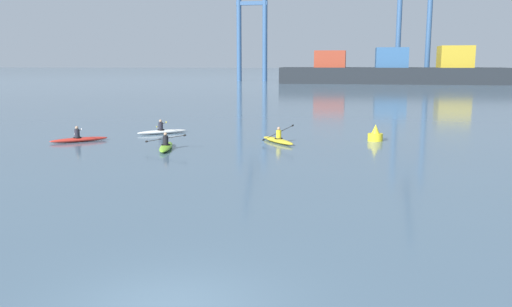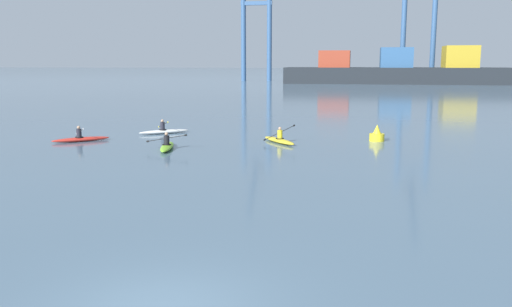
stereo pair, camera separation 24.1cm
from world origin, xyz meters
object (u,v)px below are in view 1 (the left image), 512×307
(gantry_crane_west_mid, at_px, (415,5))
(kayak_lime, at_px, (166,146))
(kayak_red, at_px, (79,139))
(kayak_white, at_px, (162,131))
(kayak_yellow, at_px, (278,140))
(gantry_crane_west, at_px, (252,17))
(container_barge, at_px, (392,71))
(channel_buoy, at_px, (375,135))

(gantry_crane_west_mid, xyz_separation_m, kayak_lime, (-23.36, -103.60, -17.40))
(kayak_red, xyz_separation_m, kayak_white, (3.64, 4.37, 0.00))
(kayak_red, bearing_deg, kayak_yellow, 8.51)
(gantry_crane_west, distance_m, kayak_lime, 105.75)
(container_barge, height_order, channel_buoy, container_barge)
(gantry_crane_west, bearing_deg, channel_buoy, -74.99)
(gantry_crane_west, relative_size, kayak_lime, 9.42)
(gantry_crane_west, height_order, kayak_yellow, gantry_crane_west)
(kayak_lime, bearing_deg, kayak_white, 112.03)
(gantry_crane_west_mid, xyz_separation_m, channel_buoy, (-11.94, -98.31, -17.21))
(channel_buoy, distance_m, kayak_yellow, 5.99)
(kayak_yellow, bearing_deg, kayak_white, 162.34)
(channel_buoy, relative_size, kayak_red, 0.34)
(gantry_crane_west_mid, bearing_deg, kayak_lime, -102.71)
(kayak_white, relative_size, kayak_lime, 0.88)
(gantry_crane_west_mid, distance_m, kayak_lime, 107.61)
(container_barge, height_order, kayak_white, container_barge)
(kayak_white, bearing_deg, container_barge, 76.77)
(gantry_crane_west, xyz_separation_m, gantry_crane_west_mid, (38.30, 0.02, 2.19))
(kayak_white, bearing_deg, kayak_yellow, -17.66)
(container_barge, height_order, gantry_crane_west, gantry_crane_west)
(channel_buoy, relative_size, kayak_lime, 0.29)
(kayak_yellow, xyz_separation_m, kayak_red, (-11.81, -1.77, 0.00))
(container_barge, height_order, kayak_lime, container_barge)
(gantry_crane_west_mid, distance_m, channel_buoy, 100.52)
(channel_buoy, relative_size, kayak_yellow, 0.33)
(kayak_red, bearing_deg, gantry_crane_west, 94.96)
(container_barge, distance_m, gantry_crane_west_mid, 18.50)
(gantry_crane_west, bearing_deg, kayak_yellow, -78.34)
(gantry_crane_west, bearing_deg, gantry_crane_west_mid, 0.03)
(container_barge, height_order, kayak_red, container_barge)
(container_barge, relative_size, kayak_lime, 13.94)
(gantry_crane_west_mid, distance_m, kayak_red, 107.47)
(container_barge, xyz_separation_m, gantry_crane_west, (-33.10, 9.74, 12.64))
(channel_buoy, height_order, kayak_red, channel_buoy)
(gantry_crane_west_mid, relative_size, kayak_lime, 10.16)
(kayak_white, distance_m, kayak_lime, 6.58)
(channel_buoy, bearing_deg, kayak_lime, -155.16)
(kayak_yellow, relative_size, kayak_lime, 0.89)
(gantry_crane_west_mid, bearing_deg, kayak_yellow, -100.00)
(channel_buoy, bearing_deg, gantry_crane_west_mid, 83.08)
(container_barge, bearing_deg, kayak_yellow, -97.84)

